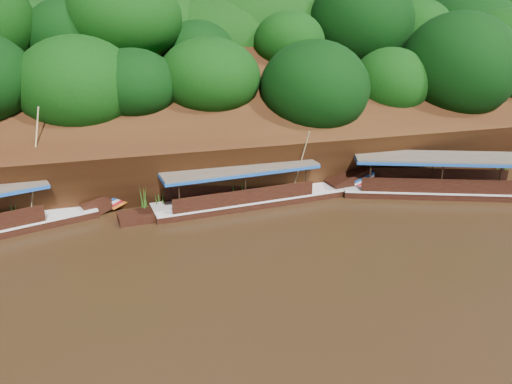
{
  "coord_description": "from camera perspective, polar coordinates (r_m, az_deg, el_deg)",
  "views": [
    {
      "loc": [
        -7.08,
        -19.11,
        11.42
      ],
      "look_at": [
        0.67,
        7.0,
        1.32
      ],
      "focal_mm": 35.0,
      "sensor_mm": 36.0,
      "label": 1
    }
  ],
  "objects": [
    {
      "name": "boat_1",
      "position": [
        30.98,
        0.74,
        -0.17
      ],
      "size": [
        14.53,
        3.44,
        5.02
      ],
      "rotation": [
        0.0,
        0.0,
        0.09
      ],
      "color": "black",
      "rests_on": "ground"
    },
    {
      "name": "ground",
      "position": [
        23.36,
        3.35,
        -8.96
      ],
      "size": [
        160.0,
        160.0,
        0.0
      ],
      "primitive_type": "plane",
      "color": "black",
      "rests_on": "ground"
    },
    {
      "name": "riverbank",
      "position": [
        43.49,
        -6.84,
        7.54
      ],
      "size": [
        120.0,
        30.06,
        19.4
      ],
      "color": "#32170B",
      "rests_on": "ground"
    },
    {
      "name": "reeds",
      "position": [
        30.83,
        -9.81,
        0.06
      ],
      "size": [
        50.26,
        2.48,
        1.98
      ],
      "color": "#2E5C17",
      "rests_on": "ground"
    },
    {
      "name": "boat_0",
      "position": [
        34.74,
        22.45,
        0.58
      ],
      "size": [
        15.7,
        7.58,
        6.1
      ],
      "rotation": [
        0.0,
        0.0,
        -0.36
      ],
      "color": "black",
      "rests_on": "ground"
    }
  ]
}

